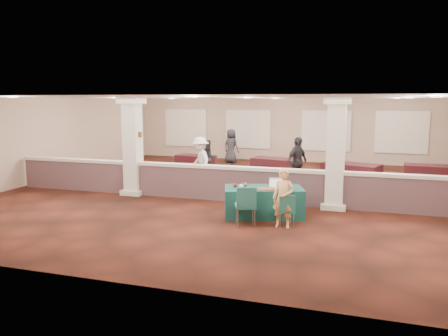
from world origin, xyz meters
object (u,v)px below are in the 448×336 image
(attendee_d, at_px, (231,146))
(near_table, at_px, (264,202))
(conf_chair_main, at_px, (286,208))
(woman, at_px, (283,198))
(far_table_back_right, at_px, (430,175))
(attendee_c, at_px, (297,162))
(far_table_back_left, at_px, (195,162))
(far_table_front_right, at_px, (351,174))
(attendee_b, at_px, (200,161))
(far_table_back_center, at_px, (275,167))
(attendee_a, at_px, (209,158))
(far_table_front_left, at_px, (175,177))
(conf_chair_side, at_px, (246,203))
(far_table_front_center, at_px, (200,176))

(attendee_d, bearing_deg, near_table, 131.86)
(near_table, relative_size, conf_chair_main, 2.53)
(conf_chair_main, distance_m, woman, 0.26)
(attendee_d, bearing_deg, far_table_back_right, 179.77)
(attendee_c, bearing_deg, far_table_back_left, 94.24)
(far_table_front_right, relative_size, attendee_b, 1.13)
(far_table_front_right, bearing_deg, attendee_b, -165.39)
(far_table_back_left, bearing_deg, far_table_back_center, -9.98)
(far_table_back_left, bearing_deg, attendee_d, 70.04)
(far_table_back_center, distance_m, attendee_a, 2.76)
(far_table_front_left, xyz_separation_m, attendee_b, (0.79, 0.54, 0.56))
(far_table_front_left, bearing_deg, woman, -41.32)
(far_table_back_right, height_order, attendee_d, attendee_d)
(far_table_front_left, height_order, far_table_back_center, far_table_back_center)
(far_table_back_center, distance_m, attendee_d, 4.37)
(conf_chair_main, xyz_separation_m, attendee_d, (-4.46, 10.26, 0.36))
(near_table, height_order, far_table_front_right, far_table_front_right)
(conf_chair_side, height_order, far_table_front_center, conf_chair_side)
(near_table, xyz_separation_m, far_table_back_right, (4.95, 6.20, -0.03))
(near_table, height_order, far_table_back_right, near_table)
(far_table_back_center, height_order, attendee_b, attendee_b)
(conf_chair_side, xyz_separation_m, attendee_d, (-3.50, 10.52, 0.24))
(far_table_back_center, bearing_deg, woman, -77.74)
(conf_chair_main, relative_size, attendee_b, 0.46)
(near_table, distance_m, far_table_front_left, 5.21)
(far_table_front_left, relative_size, attendee_c, 0.89)
(woman, bearing_deg, far_table_back_center, 104.56)
(far_table_front_center, relative_size, far_table_back_left, 1.18)
(near_table, distance_m, attendee_b, 5.05)
(near_table, xyz_separation_m, attendee_c, (0.26, 4.50, 0.50))
(far_table_back_left, distance_m, attendee_b, 3.39)
(far_table_back_left, bearing_deg, conf_chair_side, -60.72)
(attendee_a, relative_size, attendee_c, 0.84)
(attendee_d, bearing_deg, far_table_front_center, 116.58)
(far_table_front_center, relative_size, attendee_b, 1.10)
(woman, bearing_deg, attendee_d, 115.38)
(far_table_front_right, xyz_separation_m, attendee_c, (-1.89, -0.74, 0.49))
(conf_chair_main, relative_size, attendee_c, 0.46)
(far_table_back_left, distance_m, attendee_a, 2.00)
(attendee_d, bearing_deg, attendee_c, 149.09)
(far_table_back_left, xyz_separation_m, attendee_d, (0.94, 2.60, 0.51))
(conf_chair_main, xyz_separation_m, far_table_front_right, (1.40, 6.04, -0.08))
(conf_chair_side, height_order, far_table_back_left, conf_chair_side)
(conf_chair_side, distance_m, attendee_a, 7.16)
(conf_chair_side, xyz_separation_m, attendee_c, (0.48, 5.55, 0.30))
(conf_chair_side, distance_m, woman, 0.93)
(woman, bearing_deg, far_table_back_left, 126.99)
(near_table, distance_m, far_table_back_right, 7.94)
(attendee_b, xyz_separation_m, attendee_d, (-0.47, 5.63, -0.04))
(far_table_front_right, xyz_separation_m, far_table_back_center, (-3.00, 0.96, -0.02))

